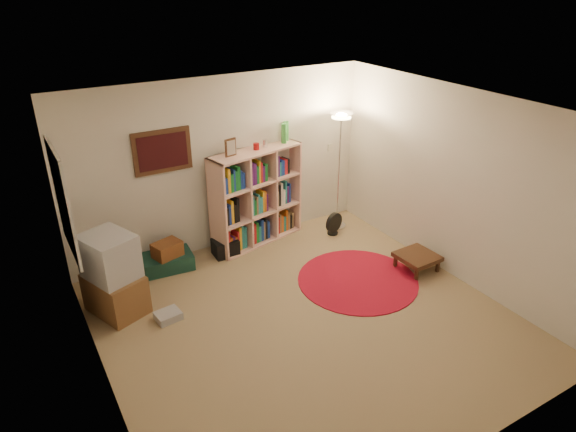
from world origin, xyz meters
name	(u,v)px	position (x,y,z in m)	size (l,w,h in m)	color
room	(302,225)	(-0.05, 0.05, 1.26)	(4.54, 4.54, 2.54)	#947A56
bookshelf	(255,199)	(0.41, 2.07, 0.70)	(1.50, 0.72, 1.74)	#FFBDAA
floor_lamp	(341,134)	(1.74, 1.84, 1.54)	(0.41, 0.41, 1.86)	white
floor_fan	(334,224)	(1.55, 1.64, 0.18)	(0.32, 0.21, 0.36)	black
tv_stand	(113,276)	(-1.86, 1.34, 0.49)	(0.70, 0.83, 1.02)	brown
dvd_box	(168,316)	(-1.40, 0.86, 0.05)	(0.31, 0.27, 0.09)	#ABABB0
suitcase	(167,262)	(-1.03, 1.97, 0.11)	(0.71, 0.50, 0.22)	#14382E
wicker_basket	(167,249)	(-1.02, 1.93, 0.32)	(0.43, 0.36, 0.21)	brown
duffel_bag	(225,247)	(-0.18, 1.91, 0.12)	(0.36, 0.31, 0.24)	black
paper_towel	(238,241)	(0.07, 2.01, 0.12)	(0.12, 0.12, 0.24)	white
red_rug	(358,280)	(1.05, 0.38, 0.01)	(1.60, 1.60, 0.01)	maroon
side_table	(417,257)	(1.92, 0.20, 0.19)	(0.52, 0.52, 0.23)	#3C2215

